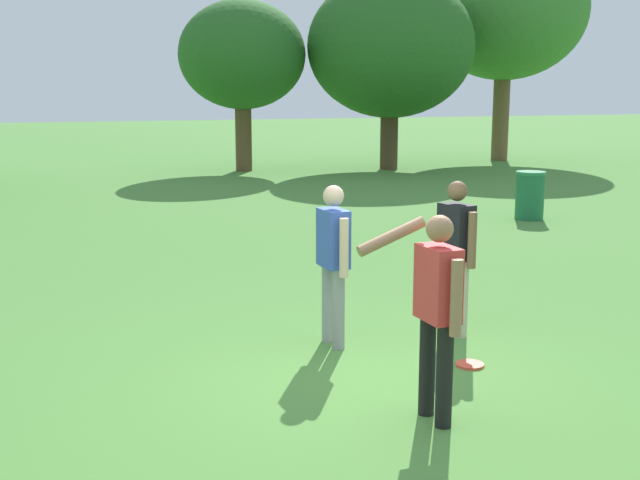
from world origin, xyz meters
TOP-DOWN VIEW (x-y plane):
  - ground_plane at (0.00, 0.00)m, footprint 120.00×120.00m
  - person_thrower at (0.14, -0.92)m, footprint 0.69×0.61m
  - person_catcher at (0.08, 1.10)m, footprint 0.23×0.61m
  - person_bystander at (1.41, 1.01)m, footprint 0.28×0.60m
  - frisbee at (1.06, 0.07)m, footprint 0.27×0.27m
  - trash_can_beside_table at (6.62, 7.13)m, footprint 0.59×0.59m
  - tree_slender_mid at (3.69, 18.34)m, footprint 3.96×3.96m
  - tree_back_left at (8.24, 17.20)m, footprint 5.29×5.29m
  - tree_back_right at (13.43, 18.79)m, footprint 5.78×5.78m

SIDE VIEW (x-z plane):
  - ground_plane at x=0.00m, z-range 0.00..0.00m
  - frisbee at x=1.06m, z-range 0.00..0.03m
  - trash_can_beside_table at x=6.62m, z-range 0.00..0.96m
  - person_catcher at x=0.08m, z-range 0.12..1.76m
  - person_bystander at x=1.41m, z-range 0.12..1.76m
  - person_thrower at x=0.14m, z-range 0.14..1.78m
  - tree_slender_mid at x=3.69m, z-range 0.94..6.24m
  - tree_back_left at x=8.24m, z-range 0.81..6.96m
  - tree_back_right at x=13.43m, z-range 1.41..9.20m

